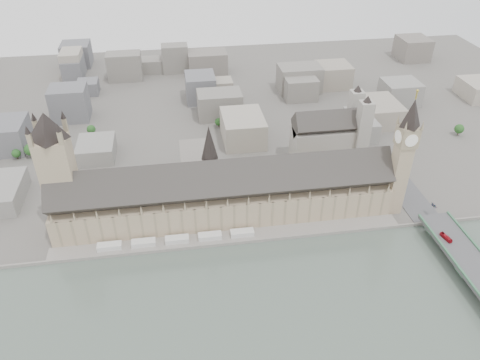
{
  "coord_description": "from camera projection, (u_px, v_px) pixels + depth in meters",
  "views": [
    {
      "loc": [
        -33.48,
        -278.85,
        239.5
      ],
      "look_at": [
        13.83,
        28.91,
        28.83
      ],
      "focal_mm": 35.0,
      "sensor_mm": 36.0,
      "label": 1
    }
  ],
  "objects": [
    {
      "name": "ground",
      "position": [
        228.0,
        232.0,
        366.7
      ],
      "size": [
        900.0,
        900.0,
        0.0
      ],
      "primitive_type": "plane",
      "color": "#595651",
      "rests_on": "ground"
    },
    {
      "name": "embankment_wall",
      "position": [
        231.0,
        244.0,
        353.58
      ],
      "size": [
        600.0,
        1.5,
        3.0
      ],
      "primitive_type": "cube",
      "color": "slate",
      "rests_on": "ground"
    },
    {
      "name": "river_terrace",
      "position": [
        229.0,
        238.0,
        360.0
      ],
      "size": [
        270.0,
        15.0,
        2.0
      ],
      "primitive_type": "cube",
      "color": "slate",
      "rests_on": "ground"
    },
    {
      "name": "terrace_tents",
      "position": [
        177.0,
        239.0,
        353.69
      ],
      "size": [
        118.0,
        7.0,
        4.0
      ],
      "color": "silver",
      "rests_on": "river_terrace"
    },
    {
      "name": "palace_of_westminster",
      "position": [
        225.0,
        194.0,
        370.1
      ],
      "size": [
        265.0,
        40.73,
        55.44
      ],
      "color": "tan",
      "rests_on": "ground"
    },
    {
      "name": "elizabeth_tower",
      "position": [
        404.0,
        150.0,
        358.06
      ],
      "size": [
        17.0,
        17.0,
        107.5
      ],
      "color": "tan",
      "rests_on": "ground"
    },
    {
      "name": "victoria_tower",
      "position": [
        57.0,
        168.0,
        341.69
      ],
      "size": [
        30.0,
        30.0,
        100.0
      ],
      "color": "tan",
      "rests_on": "ground"
    },
    {
      "name": "central_tower",
      "position": [
        210.0,
        153.0,
        354.27
      ],
      "size": [
        13.0,
        13.0,
        48.0
      ],
      "color": "gray",
      "rests_on": "ground"
    },
    {
      "name": "westminster_abbey",
      "position": [
        330.0,
        136.0,
        444.37
      ],
      "size": [
        68.0,
        36.0,
        64.0
      ],
      "color": "gray",
      "rests_on": "ground"
    },
    {
      "name": "city_skyline_inland",
      "position": [
        201.0,
        87.0,
        556.61
      ],
      "size": [
        720.0,
        360.0,
        38.0
      ],
      "primitive_type": null,
      "color": "gray",
      "rests_on": "ground"
    },
    {
      "name": "park_trees",
      "position": [
        208.0,
        183.0,
        410.35
      ],
      "size": [
        110.0,
        30.0,
        15.0
      ],
      "primitive_type": null,
      "color": "#1A491B",
      "rests_on": "ground"
    },
    {
      "name": "red_bus_north",
      "position": [
        446.0,
        237.0,
        343.92
      ],
      "size": [
        4.84,
        11.23,
        3.05
      ],
      "primitive_type": "imported",
      "rotation": [
        0.0,
        0.0,
        0.22
      ],
      "color": "#B21420",
      "rests_on": "westminster_bridge"
    },
    {
      "name": "car_approach",
      "position": [
        434.0,
        206.0,
        377.17
      ],
      "size": [
        2.79,
        5.84,
        1.64
      ],
      "primitive_type": "imported",
      "rotation": [
        0.0,
        0.0,
        0.09
      ],
      "color": "gray",
      "rests_on": "westminster_bridge"
    }
  ]
}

